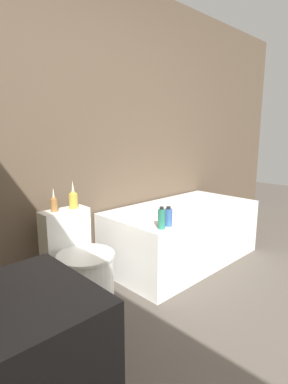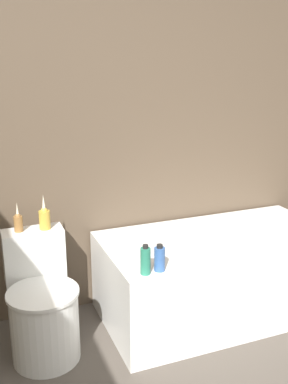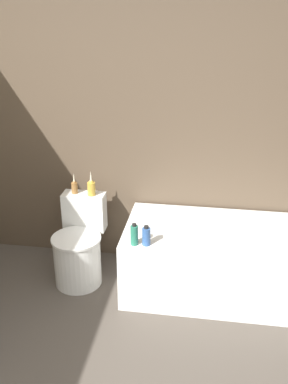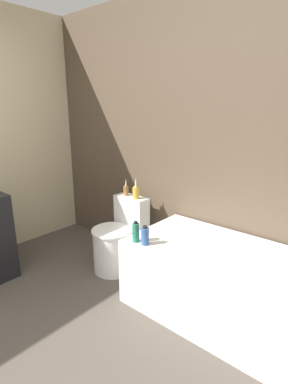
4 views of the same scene
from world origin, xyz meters
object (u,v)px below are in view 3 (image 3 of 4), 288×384
(shampoo_bottle_tall, at_px, (134,235))
(toilet, at_px, (79,249))
(vase_silver, at_px, (91,187))
(vase_gold, at_px, (74,186))
(bathtub, at_px, (222,260))
(shampoo_bottle_short, at_px, (146,236))

(shampoo_bottle_tall, bearing_deg, toilet, 150.44)
(vase_silver, bearing_deg, vase_gold, 173.87)
(bathtub, height_order, shampoo_bottle_tall, shampoo_bottle_tall)
(vase_silver, distance_m, shampoo_bottle_tall, 0.69)
(shampoo_bottle_short, bearing_deg, vase_silver, 137.74)
(bathtub, height_order, vase_gold, vase_gold)
(shampoo_bottle_short, bearing_deg, toilet, 154.74)
(bathtub, distance_m, vase_silver, 1.23)
(bathtub, bearing_deg, vase_gold, 171.18)
(vase_silver, bearing_deg, shampoo_bottle_short, -42.26)
(toilet, height_order, shampoo_bottle_tall, shampoo_bottle_tall)
(vase_silver, distance_m, shampoo_bottle_short, 0.74)
(vase_silver, bearing_deg, bathtub, -9.18)
(vase_gold, xyz_separation_m, vase_silver, (0.15, -0.02, 0.01))
(vase_silver, relative_size, shampoo_bottle_tall, 1.26)
(vase_gold, relative_size, shampoo_bottle_short, 1.16)
(vase_gold, distance_m, shampoo_bottle_short, 0.87)
(vase_gold, bearing_deg, bathtub, -8.82)
(toilet, height_order, shampoo_bottle_short, shampoo_bottle_short)
(shampoo_bottle_tall, xyz_separation_m, shampoo_bottle_short, (0.09, 0.01, -0.01))
(toilet, bearing_deg, shampoo_bottle_tall, -29.56)
(toilet, relative_size, vase_gold, 3.90)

